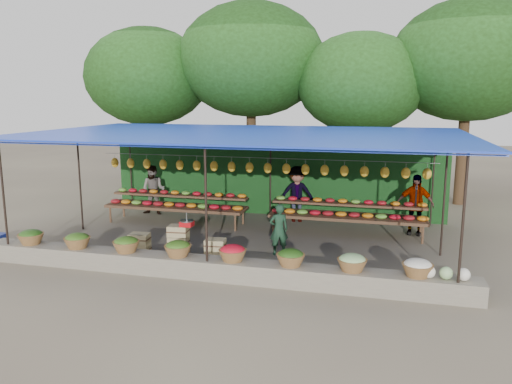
% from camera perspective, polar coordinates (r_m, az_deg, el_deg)
% --- Properties ---
extents(ground, '(60.00, 60.00, 0.00)m').
position_cam_1_polar(ground, '(13.06, -1.21, -5.62)').
color(ground, brown).
rests_on(ground, ground).
extents(stone_curb, '(10.60, 0.55, 0.40)m').
position_cam_1_polar(stone_curb, '(10.51, -5.31, -8.66)').
color(stone_curb, '#696054').
rests_on(stone_curb, ground).
extents(stall_canopy, '(10.80, 6.60, 2.82)m').
position_cam_1_polar(stall_canopy, '(12.64, -1.18, 6.18)').
color(stall_canopy, black).
rests_on(stall_canopy, ground).
extents(produce_baskets, '(8.98, 0.58, 0.34)m').
position_cam_1_polar(produce_baskets, '(10.43, -5.87, -6.72)').
color(produce_baskets, brown).
rests_on(produce_baskets, stone_curb).
extents(netting_backdrop, '(10.60, 0.06, 2.50)m').
position_cam_1_polar(netting_backdrop, '(15.78, 1.86, 1.88)').
color(netting_backdrop, '#1C4F1D').
rests_on(netting_backdrop, ground).
extents(tree_row, '(16.51, 5.50, 7.12)m').
position_cam_1_polar(tree_row, '(18.41, 5.56, 13.89)').
color(tree_row, '#311B12').
rests_on(tree_row, ground).
extents(fruit_table_left, '(4.21, 0.95, 0.93)m').
position_cam_1_polar(fruit_table_left, '(14.97, -9.04, -1.24)').
color(fruit_table_left, '#43271A').
rests_on(fruit_table_left, ground).
extents(fruit_table_right, '(4.21, 0.95, 0.93)m').
position_cam_1_polar(fruit_table_right, '(13.79, 10.41, -2.31)').
color(fruit_table_right, '#43271A').
rests_on(fruit_table_right, ground).
extents(crate_counter, '(2.38, 0.38, 0.77)m').
position_cam_1_polar(crate_counter, '(11.82, -8.95, -5.96)').
color(crate_counter, tan).
rests_on(crate_counter, ground).
extents(weighing_scale, '(0.30, 0.30, 0.32)m').
position_cam_1_polar(weighing_scale, '(11.59, -7.92, -3.52)').
color(weighing_scale, red).
rests_on(weighing_scale, crate_counter).
extents(vendor_seated, '(0.53, 0.45, 1.23)m').
position_cam_1_polar(vendor_seated, '(11.82, 2.62, -4.29)').
color(vendor_seated, '#1B3D27').
rests_on(vendor_seated, ground).
extents(customer_left, '(0.79, 0.63, 1.57)m').
position_cam_1_polar(customer_left, '(16.16, -11.63, 0.21)').
color(customer_left, slate).
rests_on(customer_left, ground).
extents(customer_mid, '(1.20, 0.86, 1.68)m').
position_cam_1_polar(customer_mid, '(14.96, 4.71, -0.23)').
color(customer_mid, slate).
rests_on(customer_mid, ground).
extents(customer_right, '(1.01, 0.50, 1.66)m').
position_cam_1_polar(customer_right, '(14.18, 17.72, -1.37)').
color(customer_right, slate).
rests_on(customer_right, ground).
extents(blue_crate_front, '(0.57, 0.43, 0.32)m').
position_cam_1_polar(blue_crate_front, '(12.54, -22.49, -6.41)').
color(blue_crate_front, navy).
rests_on(blue_crate_front, ground).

